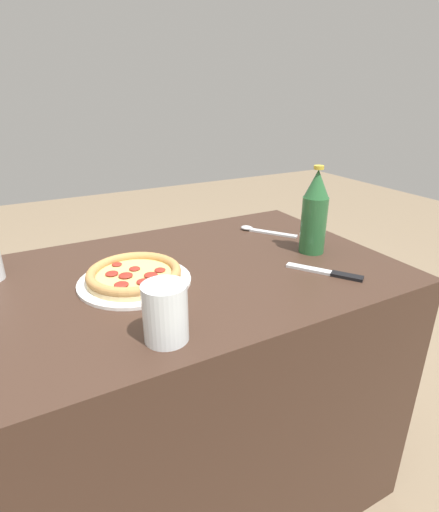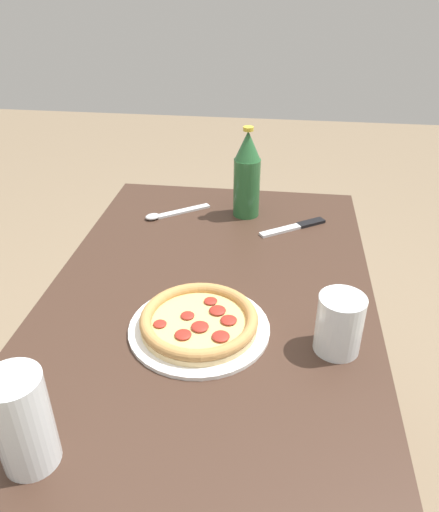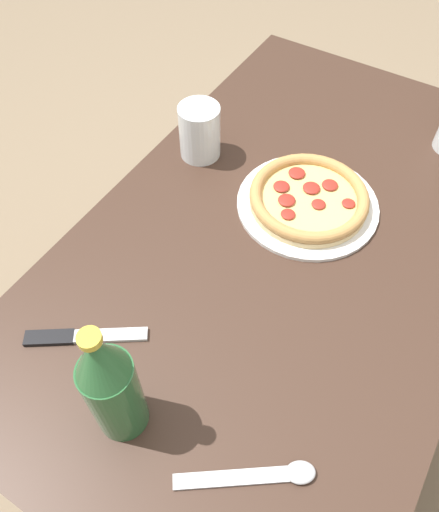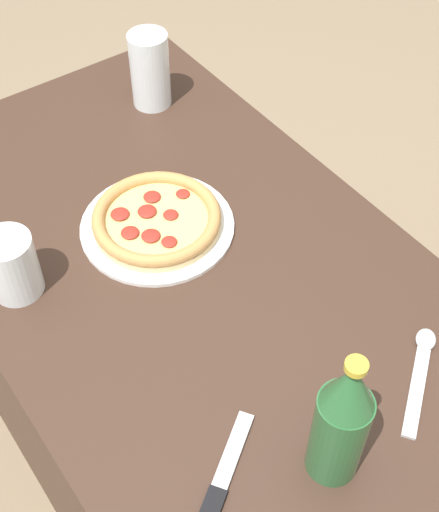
% 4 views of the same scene
% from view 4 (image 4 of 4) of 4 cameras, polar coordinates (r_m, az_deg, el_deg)
% --- Properties ---
extents(ground_plane, '(8.00, 8.00, 0.00)m').
position_cam_4_polar(ground_plane, '(1.84, -1.96, -15.60)').
color(ground_plane, '#847056').
extents(table, '(1.18, 0.69, 0.75)m').
position_cam_4_polar(table, '(1.51, -2.33, -9.44)').
color(table, '#3D281E').
rests_on(table, ground_plane).
extents(pizza_pepperoni, '(0.27, 0.27, 0.04)m').
position_cam_4_polar(pizza_pepperoni, '(1.24, -5.20, 2.75)').
color(pizza_pepperoni, white).
rests_on(pizza_pepperoni, table).
extents(glass_water, '(0.08, 0.08, 0.16)m').
position_cam_4_polar(glass_water, '(1.49, -5.57, 14.37)').
color(glass_water, white).
rests_on(glass_water, table).
extents(glass_mango_juice, '(0.08, 0.08, 0.11)m').
position_cam_4_polar(glass_mango_juice, '(1.17, -16.22, -0.94)').
color(glass_mango_juice, white).
rests_on(glass_mango_juice, table).
extents(beer_bottle, '(0.07, 0.07, 0.24)m').
position_cam_4_polar(beer_bottle, '(0.91, 9.75, -12.88)').
color(beer_bottle, '#286033').
rests_on(beer_bottle, table).
extents(knife, '(0.13, 0.17, 0.01)m').
position_cam_4_polar(knife, '(0.99, 0.15, -17.63)').
color(knife, black).
rests_on(knife, table).
extents(spoon, '(0.13, 0.17, 0.01)m').
position_cam_4_polar(spoon, '(1.11, 15.83, -8.39)').
color(spoon, silver).
rests_on(spoon, table).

